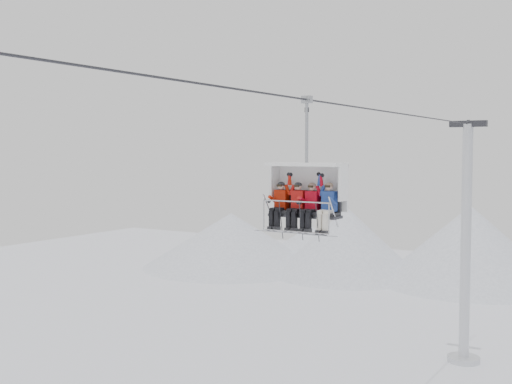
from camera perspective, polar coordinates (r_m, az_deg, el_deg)
The scene contains 8 objects.
ridgeline at distance 57.80m, azimuth 21.33°, elevation -5.55°, with size 72.00×21.00×7.00m.
lift_tower_right at distance 37.64m, azimuth 18.12°, elevation -5.74°, with size 2.00×1.80×13.48m.
haul_cable at distance 16.70m, azimuth 0.00°, elevation 8.88°, with size 0.06×0.06×50.00m, color #2D2D32.
chairlift_carrier at distance 19.23m, azimuth 4.67°, elevation 0.32°, with size 2.34×1.17×3.98m.
skier_far_left at distance 19.38m, azimuth 2.12°, elevation -1.05°, with size 0.39×1.69×1.57m.
skier_center_left at distance 19.10m, azimuth 3.64°, elevation -1.12°, with size 0.39×1.69×1.57m.
skier_center_right at distance 18.88m, azimuth 4.89°, elevation -1.19°, with size 0.39×1.69×1.56m.
skier_far_right at distance 18.64m, azimuth 6.38°, elevation -1.22°, with size 0.40×1.69×1.60m.
Camera 1 is at (8.80, -14.11, 11.75)m, focal length 45.00 mm.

